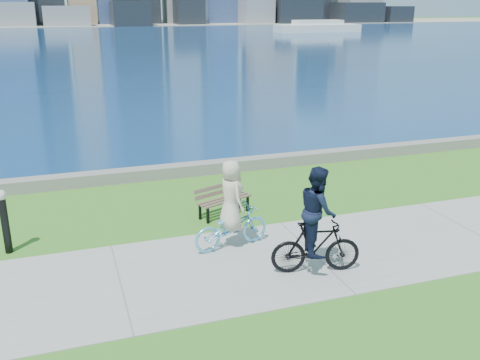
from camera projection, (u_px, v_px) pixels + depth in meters
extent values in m
plane|color=#2E671B|center=(313.00, 254.00, 11.26)|extent=(320.00, 320.00, 0.00)
cube|color=gray|center=(313.00, 254.00, 11.26)|extent=(80.00, 3.50, 0.02)
cube|color=slate|center=(226.00, 166.00, 16.78)|extent=(90.00, 0.50, 0.35)
cube|color=navy|center=(89.00, 40.00, 75.98)|extent=(320.00, 131.00, 0.01)
cube|color=gray|center=(73.00, 24.00, 128.10)|extent=(320.00, 30.00, 0.12)
cube|color=slate|center=(12.00, 14.00, 116.69)|extent=(9.55, 6.57, 5.18)
cube|color=slate|center=(67.00, 16.00, 119.52)|extent=(10.05, 6.16, 4.36)
cube|color=black|center=(130.00, 13.00, 121.15)|extent=(8.35, 8.88, 5.45)
cube|color=black|center=(189.00, 9.00, 127.97)|extent=(6.48, 6.93, 6.99)
cube|color=slate|center=(256.00, 11.00, 133.86)|extent=(7.59, 7.27, 5.88)
cube|color=black|center=(297.00, 10.00, 134.99)|extent=(11.32, 7.39, 6.61)
cube|color=black|center=(357.00, 13.00, 140.57)|extent=(11.62, 8.77, 5.10)
cube|color=black|center=(395.00, 14.00, 143.39)|extent=(7.21, 7.21, 4.16)
cube|color=silver|center=(317.00, 28.00, 95.92)|extent=(15.40, 4.40, 1.32)
cube|color=silver|center=(318.00, 22.00, 95.59)|extent=(8.80, 3.30, 0.77)
cube|color=black|center=(208.00, 216.00, 12.78)|extent=(0.07, 0.07, 0.40)
cube|color=black|center=(248.00, 204.00, 13.54)|extent=(0.07, 0.07, 0.40)
cube|color=black|center=(200.00, 212.00, 13.02)|extent=(0.07, 0.07, 0.40)
cube|color=black|center=(240.00, 200.00, 13.78)|extent=(0.07, 0.07, 0.40)
cube|color=brown|center=(228.00, 201.00, 13.09)|extent=(1.37, 0.59, 0.04)
cube|color=brown|center=(225.00, 200.00, 13.20)|extent=(1.37, 0.59, 0.04)
cube|color=brown|center=(221.00, 198.00, 13.30)|extent=(1.37, 0.59, 0.04)
cube|color=brown|center=(218.00, 193.00, 13.34)|extent=(1.36, 0.56, 0.10)
cube|color=brown|center=(218.00, 187.00, 13.31)|extent=(1.36, 0.56, 0.10)
cylinder|color=black|center=(5.00, 225.00, 11.17)|extent=(0.16, 0.16, 1.25)
sphere|color=beige|center=(1.00, 195.00, 10.95)|extent=(0.23, 0.23, 0.23)
imported|color=#5FBAE7|center=(231.00, 227.00, 11.43)|extent=(0.93, 1.82, 0.91)
imported|color=beige|center=(231.00, 195.00, 11.20)|extent=(0.62, 0.83, 1.51)
imported|color=black|center=(316.00, 247.00, 10.34)|extent=(0.88, 1.82, 1.05)
imported|color=black|center=(318.00, 210.00, 10.10)|extent=(0.81, 0.95, 1.72)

